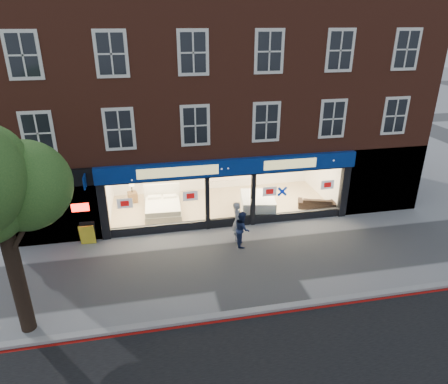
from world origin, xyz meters
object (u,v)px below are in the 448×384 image
object	(u,v)px
pedestrian_grey	(237,221)
mattress_stack	(258,204)
pedestrian_blue	(242,229)
sofa	(317,203)
display_bed	(163,207)
a_board	(88,234)

from	to	relation	value
pedestrian_grey	mattress_stack	bearing A→B (deg)	-21.64
pedestrian_blue	sofa	bearing A→B (deg)	-54.27
display_bed	pedestrian_grey	world-z (taller)	pedestrian_grey
mattress_stack	pedestrian_grey	bearing A→B (deg)	-124.06
display_bed	sofa	bearing A→B (deg)	-3.97
a_board	pedestrian_blue	size ratio (longest dim) A/B	0.62
display_bed	mattress_stack	bearing A→B (deg)	-5.20
mattress_stack	pedestrian_blue	bearing A→B (deg)	-117.64
a_board	pedestrian_blue	world-z (taller)	pedestrian_blue
mattress_stack	pedestrian_blue	size ratio (longest dim) A/B	1.45
pedestrian_grey	pedestrian_blue	bearing A→B (deg)	-158.24
display_bed	pedestrian_blue	size ratio (longest dim) A/B	1.41
display_bed	sofa	xyz separation A→B (m)	(7.56, -0.84, -0.07)
sofa	pedestrian_grey	distance (m)	5.04
pedestrian_grey	pedestrian_blue	xyz separation A→B (m)	(0.08, -0.51, -0.10)
sofa	pedestrian_grey	size ratio (longest dim) A/B	1.05
display_bed	pedestrian_blue	distance (m)	4.63
mattress_stack	display_bed	bearing A→B (deg)	172.44
mattress_stack	a_board	world-z (taller)	a_board
display_bed	a_board	bearing A→B (deg)	-145.65
display_bed	mattress_stack	world-z (taller)	display_bed
display_bed	pedestrian_blue	bearing A→B (deg)	-45.72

